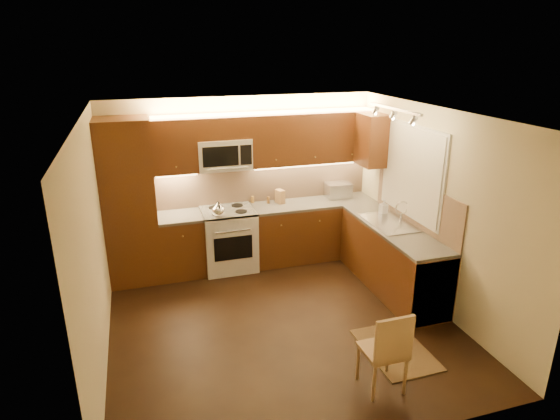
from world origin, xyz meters
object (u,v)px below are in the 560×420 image
object	(u,v)px
sink	(389,218)
knife_block	(280,196)
dining_chair	(383,348)
kettle	(218,209)
toaster_oven	(338,190)
stove	(229,239)
microwave	(224,154)
soap_bottle	(384,207)

from	to	relation	value
sink	knife_block	xyz separation A→B (m)	(-1.16, 1.26, 0.03)
knife_block	dining_chair	world-z (taller)	knife_block
dining_chair	kettle	bearing A→B (deg)	110.04
toaster_oven	sink	bearing A→B (deg)	-79.68
toaster_oven	dining_chair	size ratio (longest dim) A/B	0.44
kettle	toaster_oven	world-z (taller)	kettle
stove	microwave	size ratio (longest dim) A/B	1.21
microwave	kettle	distance (m)	0.80
microwave	sink	world-z (taller)	microwave
soap_bottle	dining_chair	size ratio (longest dim) A/B	0.24
sink	knife_block	distance (m)	1.71
knife_block	soap_bottle	distance (m)	1.55
dining_chair	soap_bottle	bearing A→B (deg)	61.30
stove	toaster_oven	world-z (taller)	toaster_oven
toaster_oven	microwave	bearing A→B (deg)	-178.10
knife_block	microwave	bearing A→B (deg)	162.94
stove	kettle	size ratio (longest dim) A/B	4.23
kettle	stove	bearing A→B (deg)	47.68
knife_block	dining_chair	distance (m)	3.23
soap_bottle	toaster_oven	bearing A→B (deg)	102.43
toaster_oven	kettle	bearing A→B (deg)	-167.82
stove	sink	size ratio (longest dim) A/B	1.07
sink	toaster_oven	distance (m)	1.29
knife_block	toaster_oven	bearing A→B (deg)	-15.91
sink	knife_block	bearing A→B (deg)	132.75
microwave	dining_chair	world-z (taller)	microwave
sink	kettle	size ratio (longest dim) A/B	3.95
toaster_oven	knife_block	xyz separation A→B (m)	(-0.96, -0.02, -0.01)
microwave	knife_block	distance (m)	1.10
toaster_oven	stove	bearing A→B (deg)	-173.81
stove	dining_chair	distance (m)	3.17
soap_bottle	dining_chair	distance (m)	2.64
microwave	soap_bottle	size ratio (longest dim) A/B	3.55
kettle	soap_bottle	bearing A→B (deg)	-18.11
microwave	sink	bearing A→B (deg)	-32.21
toaster_oven	knife_block	distance (m)	0.96
knife_block	soap_bottle	xyz separation A→B (m)	(1.27, -0.90, 0.00)
microwave	soap_bottle	xyz separation A→B (m)	(2.11, -0.90, -0.71)
dining_chair	toaster_oven	bearing A→B (deg)	73.45
microwave	dining_chair	distance (m)	3.54
sink	dining_chair	world-z (taller)	sink
stove	dining_chair	xyz separation A→B (m)	(0.89, -3.04, -0.02)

